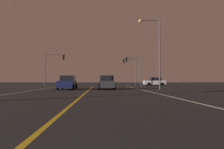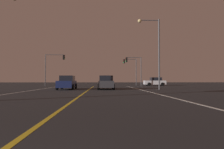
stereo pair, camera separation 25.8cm
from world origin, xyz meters
The scene contains 10 objects.
lane_edge_right centered at (6.21, 15.37, 0.00)m, with size 0.16×42.73×0.01m, color silver.
lane_edge_left centered at (-6.21, 15.37, 0.00)m, with size 0.16×42.73×0.01m, color silver.
lane_center_divider centered at (0.00, 15.37, 0.00)m, with size 0.16×42.73×0.01m, color gold.
car_ahead_far centered at (2.08, 24.26, 0.82)m, with size 2.02×4.30×1.70m.
car_oncoming centered at (-2.73, 24.29, 0.82)m, with size 2.02×4.30×1.70m.
car_crossing_side centered at (12.31, 39.30, 0.82)m, with size 4.30×2.02×1.70m.
traffic_light_near_right centered at (7.64, 37.23, 4.12)m, with size 3.13×0.36×5.56m.
traffic_light_near_left centered at (-7.39, 37.23, 4.44)m, with size 3.72×0.36×5.98m.
traffic_light_far_right centered at (7.73, 42.73, 4.27)m, with size 2.99×0.36×5.79m.
street_lamp_right_far centered at (7.91, 23.19, 5.43)m, with size 2.68×0.44×8.58m.
Camera 2 is at (1.62, -0.32, 1.15)m, focal length 31.61 mm.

